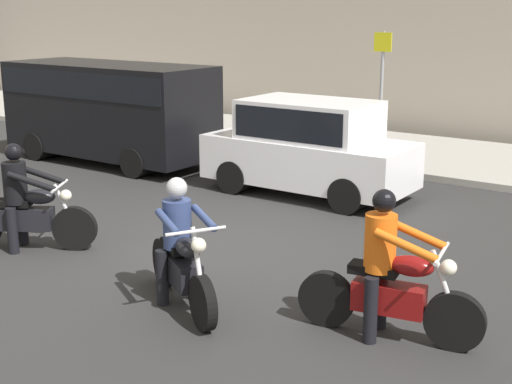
{
  "coord_description": "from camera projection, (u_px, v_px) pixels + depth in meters",
  "views": [
    {
      "loc": [
        6.0,
        -7.88,
        3.48
      ],
      "look_at": [
        0.68,
        -0.2,
        1.04
      ],
      "focal_mm": 49.88,
      "sensor_mm": 36.0,
      "label": 1
    }
  ],
  "objects": [
    {
      "name": "parked_van_black",
      "position": [
        109.0,
        105.0,
        16.13
      ],
      "size": [
        5.08,
        1.96,
        2.24
      ],
      "color": "black",
      "rests_on": "ground_plane"
    },
    {
      "name": "motorcycle_with_rider_denim_blue",
      "position": [
        181.0,
        255.0,
        8.39
      ],
      "size": [
        1.82,
        1.16,
        1.56
      ],
      "color": "black",
      "rests_on": "ground_plane"
    },
    {
      "name": "motorcycle_with_rider_orange_stripe",
      "position": [
        388.0,
        279.0,
        7.56
      ],
      "size": [
        2.03,
        0.75,
        1.65
      ],
      "color": "black",
      "rests_on": "ground_plane"
    },
    {
      "name": "sidewalk_slab",
      "position": [
        430.0,
        155.0,
        16.8
      ],
      "size": [
        40.0,
        4.4,
        0.14
      ],
      "primitive_type": "cube",
      "color": "#99968E",
      "rests_on": "ground_plane"
    },
    {
      "name": "street_sign_post",
      "position": [
        382.0,
        79.0,
        16.84
      ],
      "size": [
        0.44,
        0.08,
        2.79
      ],
      "color": "gray",
      "rests_on": "sidewalk_slab"
    },
    {
      "name": "motorcycle_with_rider_black_leather",
      "position": [
        24.0,
        207.0,
        10.38
      ],
      "size": [
        1.83,
        1.21,
        1.59
      ],
      "color": "black",
      "rests_on": "ground_plane"
    },
    {
      "name": "parked_hatchback_white",
      "position": [
        309.0,
        146.0,
        13.37
      ],
      "size": [
        3.93,
        1.76,
        1.8
      ],
      "color": "silver",
      "rests_on": "ground_plane"
    },
    {
      "name": "ground_plane",
      "position": [
        226.0,
        251.0,
        10.45
      ],
      "size": [
        80.0,
        80.0,
        0.0
      ],
      "primitive_type": "plane",
      "color": "#292929"
    }
  ]
}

